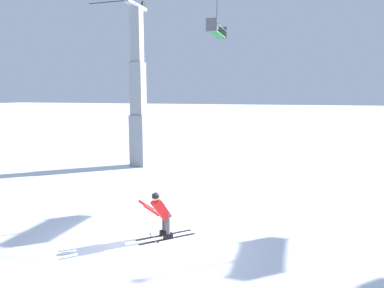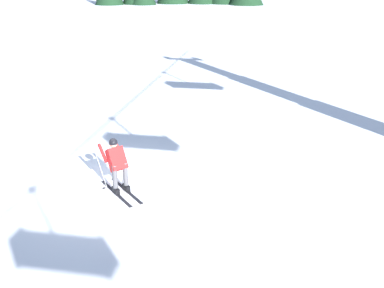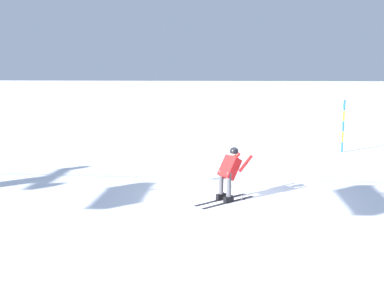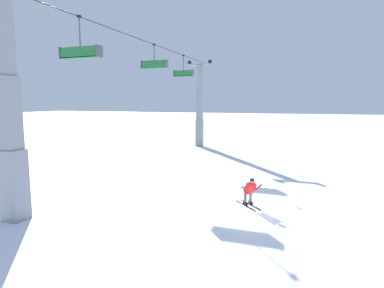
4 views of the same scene
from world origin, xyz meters
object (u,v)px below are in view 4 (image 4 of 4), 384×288
Objects in this scene: lift_tower_near at (10,128)px; chairlift_seat_middle at (183,73)px; skier_carving_main at (250,190)px; lift_tower_far at (200,111)px; chairlift_seat_second at (154,64)px; chairlift_seat_nearest at (80,52)px.

lift_tower_near is 20.05m from chairlift_seat_middle.
skier_carving_main is at bearing -147.84° from chairlift_seat_middle.
lift_tower_far reaches higher than chairlift_seat_second.
lift_tower_near is 13.94m from chairlift_seat_second.
skier_carving_main is at bearing -60.47° from lift_tower_near.
lift_tower_near is at bearing 180.00° from lift_tower_far.
chairlift_seat_nearest is at bearing 180.00° from chairlift_seat_middle.
skier_carving_main is 0.74× the size of chairlift_seat_second.
chairlift_seat_middle is at bearing 32.16° from skier_carving_main.
chairlift_seat_middle is at bearing -0.00° from chairlift_seat_second.
lift_tower_near is 4.64× the size of chairlift_seat_middle.
lift_tower_near is 3.95× the size of chairlift_seat_nearest.
chairlift_seat_second is 1.04× the size of chairlift_seat_middle.
lift_tower_near is at bearing 180.00° from chairlift_seat_middle.
chairlift_seat_nearest is 8.77m from chairlift_seat_second.
chairlift_seat_nearest is (4.58, -0.00, 3.69)m from lift_tower_near.
skier_carving_main is 18.50m from chairlift_seat_middle.
skier_carving_main is at bearing -86.34° from chairlift_seat_nearest.
chairlift_seat_second is (8.77, 0.00, 0.32)m from chairlift_seat_nearest.
chairlift_seat_nearest is 15.09m from chairlift_seat_middle.
skier_carving_main is 0.65× the size of chairlift_seat_nearest.
lift_tower_far is 11.97m from chairlift_seat_second.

